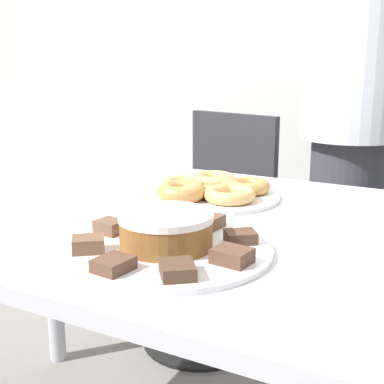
% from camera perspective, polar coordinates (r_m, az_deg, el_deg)
% --- Properties ---
extents(wall_back, '(8.00, 0.05, 2.60)m').
position_cam_1_polar(wall_back, '(2.55, 18.65, 18.00)').
color(wall_back, silver).
rests_on(wall_back, ground_plane).
extents(table, '(1.76, 0.89, 0.77)m').
position_cam_1_polar(table, '(1.14, 1.64, -7.01)').
color(table, silver).
rests_on(table, ground_plane).
extents(person_standing, '(0.33, 0.33, 1.69)m').
position_cam_1_polar(person_standing, '(1.85, 16.56, 7.41)').
color(person_standing, '#383842').
rests_on(person_standing, ground_plane).
extents(office_chair_left, '(0.52, 0.52, 0.89)m').
position_cam_1_polar(office_chair_left, '(2.08, 1.86, -4.86)').
color(office_chair_left, black).
rests_on(office_chair_left, ground_plane).
extents(plate_cake, '(0.36, 0.36, 0.01)m').
position_cam_1_polar(plate_cake, '(0.92, -2.75, -6.13)').
color(plate_cake, white).
rests_on(plate_cake, table).
extents(plate_donuts, '(0.33, 0.33, 0.01)m').
position_cam_1_polar(plate_donuts, '(1.28, 1.97, -0.38)').
color(plate_donuts, white).
rests_on(plate_donuts, table).
extents(frosted_cake, '(0.16, 0.16, 0.06)m').
position_cam_1_polar(frosted_cake, '(0.91, -2.77, -4.05)').
color(frosted_cake, brown).
rests_on(frosted_cake, plate_cake).
extents(lamington_0, '(0.07, 0.07, 0.02)m').
position_cam_1_polar(lamington_0, '(0.94, 5.20, -4.78)').
color(lamington_0, '#513828').
rests_on(lamington_0, plate_cake).
extents(lamington_1, '(0.05, 0.06, 0.02)m').
position_cam_1_polar(lamington_1, '(1.02, 1.76, -3.18)').
color(lamington_1, brown).
rests_on(lamington_1, plate_cake).
extents(lamington_2, '(0.06, 0.06, 0.02)m').
position_cam_1_polar(lamington_2, '(1.04, -3.67, -2.81)').
color(lamington_2, '#513828').
rests_on(lamington_2, plate_cake).
extents(lamington_3, '(0.05, 0.05, 0.02)m').
position_cam_1_polar(lamington_3, '(1.00, -8.72, -3.67)').
color(lamington_3, brown).
rests_on(lamington_3, plate_cake).
extents(lamington_4, '(0.07, 0.07, 0.02)m').
position_cam_1_polar(lamington_4, '(0.91, -11.00, -5.49)').
color(lamington_4, brown).
rests_on(lamington_4, plate_cake).
extents(lamington_5, '(0.05, 0.06, 0.02)m').
position_cam_1_polar(lamington_5, '(0.82, -8.39, -7.65)').
color(lamington_5, brown).
rests_on(lamington_5, plate_cake).
extents(lamington_6, '(0.08, 0.08, 0.02)m').
position_cam_1_polar(lamington_6, '(0.79, -1.56, -8.28)').
color(lamington_6, '#513828').
rests_on(lamington_6, plate_cake).
extents(lamington_7, '(0.06, 0.05, 0.02)m').
position_cam_1_polar(lamington_7, '(0.85, 4.31, -6.80)').
color(lamington_7, brown).
rests_on(lamington_7, plate_cake).
extents(donut_0, '(0.12, 0.12, 0.03)m').
position_cam_1_polar(donut_0, '(1.27, 1.98, 0.50)').
color(donut_0, tan).
rests_on(donut_0, plate_donuts).
extents(donut_1, '(0.12, 0.12, 0.03)m').
position_cam_1_polar(donut_1, '(1.21, 4.02, -0.28)').
color(donut_1, '#E5AD66').
rests_on(donut_1, plate_donuts).
extents(donut_2, '(0.11, 0.11, 0.03)m').
position_cam_1_polar(donut_2, '(1.29, 6.13, 0.62)').
color(donut_2, '#D18E4C').
rests_on(donut_2, plate_donuts).
extents(donut_3, '(0.12, 0.12, 0.04)m').
position_cam_1_polar(donut_3, '(1.34, 2.23, 1.25)').
color(donut_3, '#E5AD66').
rests_on(donut_3, plate_donuts).
extents(donut_4, '(0.11, 0.11, 0.03)m').
position_cam_1_polar(donut_4, '(1.31, -0.87, 0.84)').
color(donut_4, '#E5AD66').
rests_on(donut_4, plate_donuts).
extents(donut_5, '(0.11, 0.11, 0.04)m').
position_cam_1_polar(donut_5, '(1.22, -1.16, 0.08)').
color(donut_5, '#D18E4C').
rests_on(donut_5, plate_donuts).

